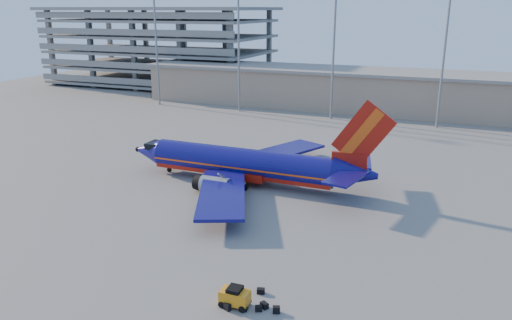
% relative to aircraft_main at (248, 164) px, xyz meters
% --- Properties ---
extents(ground, '(220.00, 220.00, 0.00)m').
position_rel_aircraft_main_xyz_m(ground, '(5.00, -4.37, -2.47)').
color(ground, slate).
rests_on(ground, ground).
extents(terminal_building, '(122.00, 16.00, 8.50)m').
position_rel_aircraft_main_xyz_m(terminal_building, '(15.00, 53.63, 1.84)').
color(terminal_building, gray).
rests_on(terminal_building, ground).
extents(parking_garage, '(62.00, 32.00, 21.40)m').
position_rel_aircraft_main_xyz_m(parking_garage, '(-57.00, 69.68, 9.25)').
color(parking_garage, slate).
rests_on(parking_garage, ground).
extents(light_mast_row, '(101.60, 1.60, 28.65)m').
position_rel_aircraft_main_xyz_m(light_mast_row, '(10.00, 41.63, 15.08)').
color(light_mast_row, gray).
rests_on(light_mast_row, ground).
extents(aircraft_main, '(34.18, 32.93, 11.59)m').
position_rel_aircraft_main_xyz_m(aircraft_main, '(0.00, 0.00, 0.00)').
color(aircraft_main, navy).
rests_on(aircraft_main, ground).
extents(baggage_tug, '(2.19, 1.35, 1.55)m').
position_rel_aircraft_main_xyz_m(baggage_tug, '(9.82, -25.25, -1.67)').
color(baggage_tug, orange).
rests_on(baggage_tug, ground).
extents(luggage_pile, '(4.06, 3.50, 0.54)m').
position_rel_aircraft_main_xyz_m(luggage_pile, '(11.20, -24.81, -2.25)').
color(luggage_pile, black).
rests_on(luggage_pile, ground).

